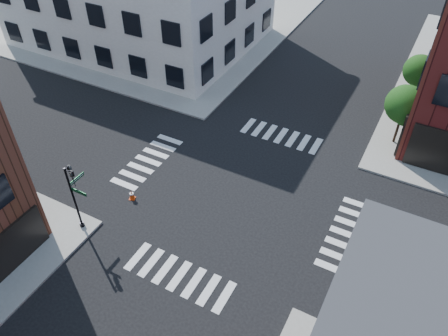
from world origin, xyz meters
The scene contains 7 objects.
ground centered at (0.00, 0.00, 0.00)m, with size 120.00×120.00×0.00m, color black.
sidewalk_nw centered at (-21.00, 21.00, 0.07)m, with size 30.00×30.00×0.15m, color gray.
tree_near centered at (7.56, 9.98, 3.16)m, with size 2.69×2.69×4.49m.
tree_far centered at (7.56, 15.98, 2.87)m, with size 2.43×2.43×4.07m.
signal_pole centered at (-6.72, -6.68, 2.86)m, with size 1.29×1.24×4.60m.
box_truck centered at (11.93, -1.84, 1.71)m, with size 7.40×2.76×3.29m.
traffic_cone centered at (-5.70, -3.51, 0.32)m, with size 0.46×0.46×0.67m.
Camera 1 is at (8.50, -17.89, 19.41)m, focal length 35.00 mm.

